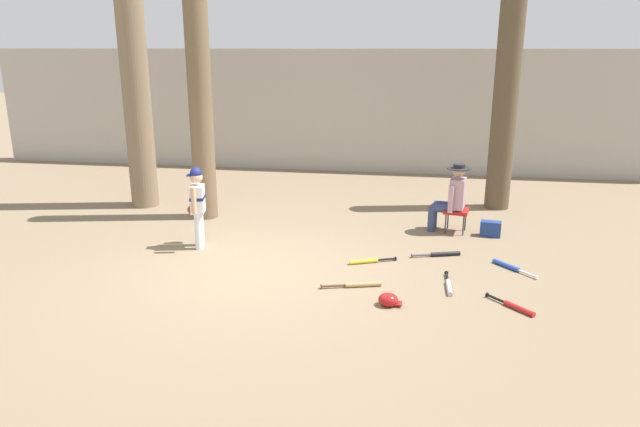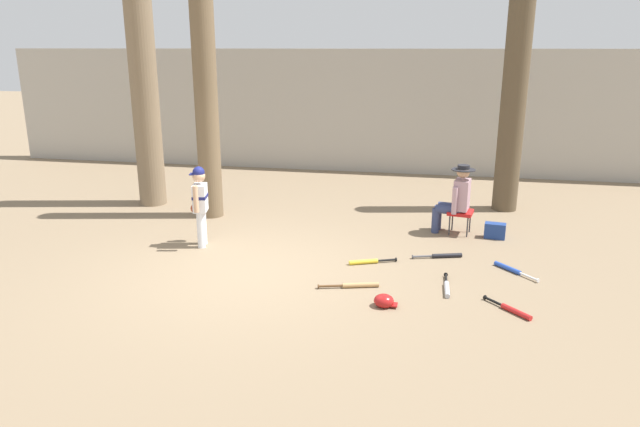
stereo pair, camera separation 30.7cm
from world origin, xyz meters
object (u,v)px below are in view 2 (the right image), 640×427
(young_ballplayer, at_px, (200,201))
(bat_blue_youth, at_px, (511,269))
(bat_red_barrel, at_px, (512,310))
(batting_helmet_red, at_px, (384,301))
(bat_yellow_trainer, at_px, (367,262))
(handbag_beside_stool, at_px, (495,231))
(tree_far_left, at_px, (145,92))
(folding_stool, at_px, (460,213))
(bat_black_composite, at_px, (443,256))
(bat_aluminum_silver, at_px, (447,288))
(tree_behind_spectator, at_px, (513,105))
(bat_wood_tan, at_px, (356,285))
(tree_near_player, at_px, (206,91))
(seated_spectator, at_px, (456,197))

(young_ballplayer, xyz_separation_m, bat_blue_youth, (4.78, -0.19, -0.71))
(bat_red_barrel, xyz_separation_m, batting_helmet_red, (-1.54, -0.14, 0.04))
(bat_red_barrel, height_order, bat_yellow_trainer, same)
(handbag_beside_stool, xyz_separation_m, bat_blue_youth, (0.10, -1.52, -0.10))
(tree_far_left, bearing_deg, batting_helmet_red, -37.82)
(folding_stool, xyz_separation_m, tree_far_left, (-6.10, 0.79, 1.88))
(bat_red_barrel, distance_m, bat_blue_youth, 1.39)
(bat_black_composite, bearing_deg, bat_yellow_trainer, -156.42)
(bat_blue_youth, xyz_separation_m, batting_helmet_red, (-1.67, -1.53, 0.04))
(bat_aluminum_silver, xyz_separation_m, bat_yellow_trainer, (-1.15, 0.75, 0.00))
(batting_helmet_red, bearing_deg, tree_behind_spectator, 68.98)
(bat_aluminum_silver, distance_m, bat_black_composite, 1.23)
(folding_stool, distance_m, bat_black_composite, 1.35)
(young_ballplayer, xyz_separation_m, bat_wood_tan, (2.68, -1.20, -0.71))
(tree_near_player, height_order, bat_wood_tan, tree_near_player)
(folding_stool, xyz_separation_m, bat_yellow_trainer, (-1.38, -1.76, -0.33))
(tree_behind_spectator, relative_size, bat_black_composite, 6.18)
(seated_spectator, bearing_deg, bat_black_composite, -97.76)
(young_ballplayer, bearing_deg, bat_black_composite, 2.85)
(bat_aluminum_silver, relative_size, batting_helmet_red, 2.54)
(bat_yellow_trainer, bearing_deg, tree_behind_spectator, 57.09)
(tree_behind_spectator, xyz_separation_m, bat_red_barrel, (-0.36, -4.82, -2.01))
(batting_helmet_red, bearing_deg, seated_spectator, 74.32)
(bat_red_barrel, bearing_deg, bat_blue_youth, 84.67)
(bat_yellow_trainer, bearing_deg, bat_aluminum_silver, -33.16)
(folding_stool, bearing_deg, bat_wood_tan, -117.99)
(tree_far_left, bearing_deg, young_ballplayer, -48.38)
(tree_behind_spectator, xyz_separation_m, handbag_beside_stool, (-0.33, -1.91, -1.91))
(handbag_beside_stool, bearing_deg, bat_black_composite, -126.73)
(handbag_beside_stool, bearing_deg, bat_wood_tan, -128.23)
(bat_aluminum_silver, bearing_deg, bat_wood_tan, -172.35)
(tree_behind_spectator, distance_m, handbag_beside_stool, 2.73)
(folding_stool, bearing_deg, young_ballplayer, -160.33)
(bat_aluminum_silver, relative_size, bat_blue_youth, 1.20)
(seated_spectator, xyz_separation_m, tree_far_left, (-6.01, 0.77, 1.60))
(tree_behind_spectator, bearing_deg, bat_blue_youth, -93.85)
(tree_near_player, xyz_separation_m, young_ballplayer, (0.49, -1.66, -1.60))
(bat_blue_youth, height_order, bat_yellow_trainer, same)
(folding_stool, height_order, batting_helmet_red, folding_stool)
(seated_spectator, bearing_deg, bat_aluminum_silver, -92.91)
(bat_yellow_trainer, bearing_deg, tree_near_player, 148.75)
(young_ballplayer, bearing_deg, tree_near_player, 106.43)
(seated_spectator, relative_size, handbag_beside_stool, 3.53)
(tree_near_player, xyz_separation_m, bat_yellow_trainer, (3.22, -1.95, -2.31))
(tree_near_player, bearing_deg, seated_spectator, -2.25)
(handbag_beside_stool, distance_m, bat_yellow_trainer, 2.54)
(tree_behind_spectator, relative_size, tree_far_left, 0.88)
(young_ballplayer, distance_m, bat_wood_tan, 3.03)
(seated_spectator, xyz_separation_m, bat_wood_tan, (-1.32, -2.69, -0.61))
(bat_yellow_trainer, distance_m, batting_helmet_red, 1.47)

